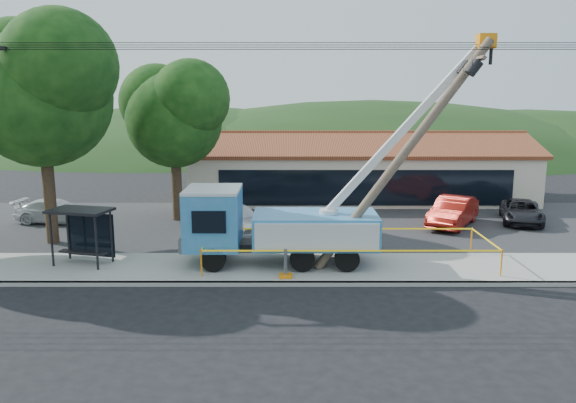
{
  "coord_description": "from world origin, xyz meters",
  "views": [
    {
      "loc": [
        -0.77,
        -17.95,
        7.04
      ],
      "look_at": [
        -0.78,
        5.0,
        2.66
      ],
      "focal_mm": 35.0,
      "sensor_mm": 36.0,
      "label": 1
    }
  ],
  "objects_px": {
    "utility_truck": "(276,223)",
    "leaning_pole": "(410,146)",
    "bus_shelter": "(83,223)",
    "car_silver": "(235,237)",
    "car_white": "(57,224)",
    "car_dark": "(521,224)",
    "car_red": "(452,228)"
  },
  "relations": [
    {
      "from": "leaning_pole",
      "to": "car_white",
      "type": "height_order",
      "value": "leaning_pole"
    },
    {
      "from": "utility_truck",
      "to": "bus_shelter",
      "type": "xyz_separation_m",
      "value": [
        -7.95,
        0.01,
        -0.01
      ]
    },
    {
      "from": "utility_truck",
      "to": "leaning_pole",
      "type": "xyz_separation_m",
      "value": [
        5.21,
        -0.72,
        3.21
      ]
    },
    {
      "from": "leaning_pole",
      "to": "car_red",
      "type": "distance_m",
      "value": 10.08
    },
    {
      "from": "utility_truck",
      "to": "leaning_pole",
      "type": "height_order",
      "value": "utility_truck"
    },
    {
      "from": "car_white",
      "to": "car_dark",
      "type": "height_order",
      "value": "car_white"
    },
    {
      "from": "car_silver",
      "to": "leaning_pole",
      "type": "bearing_deg",
      "value": -73.73
    },
    {
      "from": "bus_shelter",
      "to": "car_red",
      "type": "xyz_separation_m",
      "value": [
        17.29,
        6.94,
        -1.84
      ]
    },
    {
      "from": "leaning_pole",
      "to": "bus_shelter",
      "type": "relative_size",
      "value": 3.38
    },
    {
      "from": "car_silver",
      "to": "car_red",
      "type": "distance_m",
      "value": 11.69
    },
    {
      "from": "utility_truck",
      "to": "bus_shelter",
      "type": "height_order",
      "value": "utility_truck"
    },
    {
      "from": "bus_shelter",
      "to": "car_red",
      "type": "distance_m",
      "value": 18.72
    },
    {
      "from": "bus_shelter",
      "to": "car_silver",
      "type": "relative_size",
      "value": 0.55
    },
    {
      "from": "utility_truck",
      "to": "car_silver",
      "type": "relative_size",
      "value": 2.52
    },
    {
      "from": "utility_truck",
      "to": "car_white",
      "type": "xyz_separation_m",
      "value": [
        -12.3,
        7.74,
        -1.86
      ]
    },
    {
      "from": "utility_truck",
      "to": "car_red",
      "type": "height_order",
      "value": "utility_truck"
    },
    {
      "from": "bus_shelter",
      "to": "car_silver",
      "type": "bearing_deg",
      "value": 54.24
    },
    {
      "from": "utility_truck",
      "to": "car_white",
      "type": "bearing_deg",
      "value": 147.82
    },
    {
      "from": "bus_shelter",
      "to": "utility_truck",
      "type": "bearing_deg",
      "value": 13.66
    },
    {
      "from": "utility_truck",
      "to": "car_silver",
      "type": "height_order",
      "value": "utility_truck"
    },
    {
      "from": "car_dark",
      "to": "car_red",
      "type": "bearing_deg",
      "value": -151.96
    },
    {
      "from": "utility_truck",
      "to": "car_red",
      "type": "distance_m",
      "value": 11.79
    },
    {
      "from": "leaning_pole",
      "to": "bus_shelter",
      "type": "distance_m",
      "value": 13.57
    },
    {
      "from": "leaning_pole",
      "to": "utility_truck",
      "type": "bearing_deg",
      "value": 172.11
    },
    {
      "from": "leaning_pole",
      "to": "car_white",
      "type": "distance_m",
      "value": 20.1
    },
    {
      "from": "utility_truck",
      "to": "car_dark",
      "type": "relative_size",
      "value": 2.76
    },
    {
      "from": "leaning_pole",
      "to": "car_silver",
      "type": "relative_size",
      "value": 1.88
    },
    {
      "from": "utility_truck",
      "to": "car_silver",
      "type": "distance_m",
      "value": 5.71
    },
    {
      "from": "utility_truck",
      "to": "car_white",
      "type": "relative_size",
      "value": 2.77
    },
    {
      "from": "leaning_pole",
      "to": "car_silver",
      "type": "height_order",
      "value": "leaning_pole"
    },
    {
      "from": "car_red",
      "to": "car_dark",
      "type": "relative_size",
      "value": 1.07
    },
    {
      "from": "car_white",
      "to": "bus_shelter",
      "type": "bearing_deg",
      "value": -145.02
    }
  ]
}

